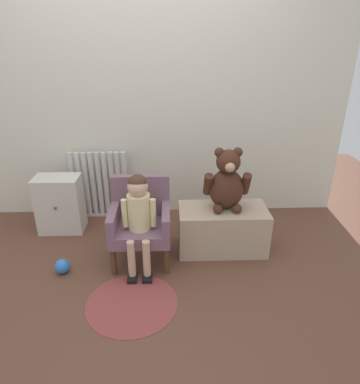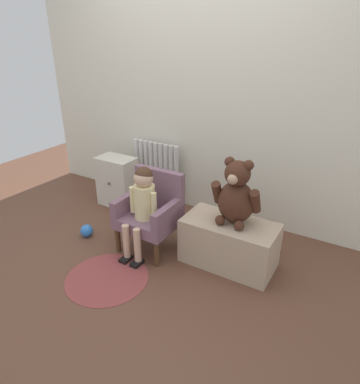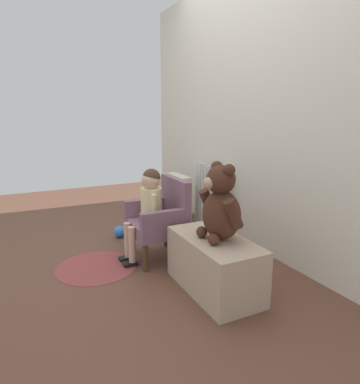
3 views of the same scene
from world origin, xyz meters
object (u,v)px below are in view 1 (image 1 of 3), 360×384
(low_bench, at_px, (222,229))
(toy_ball, at_px, (62,266))
(large_teddy_bear, at_px, (227,183))
(radiator, at_px, (100,185))
(child_figure, at_px, (139,209))
(floor_rug, at_px, (132,303))
(small_dresser, at_px, (60,204))
(child_armchair, at_px, (141,220))

(low_bench, relative_size, toy_ball, 6.45)
(large_teddy_bear, bearing_deg, toy_ball, -166.12)
(radiator, distance_m, toy_ball, 0.96)
(radiator, distance_m, child_figure, 0.96)
(toy_ball, bearing_deg, floor_rug, -32.60)
(small_dresser, height_order, low_bench, small_dresser)
(child_armchair, xyz_separation_m, low_bench, (0.66, 0.10, -0.15))
(large_teddy_bear, bearing_deg, child_armchair, -169.34)
(child_armchair, xyz_separation_m, floor_rug, (-0.04, -0.54, -0.34))
(small_dresser, distance_m, large_teddy_bear, 1.52)
(radiator, xyz_separation_m, low_bench, (1.11, -0.62, -0.14))
(small_dresser, bearing_deg, child_armchair, -31.31)
(child_armchair, distance_m, large_teddy_bear, 0.74)
(low_bench, distance_m, large_teddy_bear, 0.41)
(radiator, bearing_deg, child_figure, -61.81)
(child_armchair, bearing_deg, radiator, 121.69)
(child_armchair, bearing_deg, toy_ball, -162.53)
(radiator, relative_size, child_figure, 0.88)
(radiator, height_order, small_dresser, radiator)
(floor_rug, distance_m, toy_ball, 0.66)
(small_dresser, bearing_deg, toy_ball, -75.27)
(low_bench, bearing_deg, child_armchair, -171.13)
(child_armchair, relative_size, floor_rug, 1.06)
(child_armchair, height_order, toy_ball, child_armchair)
(child_armchair, height_order, child_figure, child_figure)
(small_dresser, xyz_separation_m, large_teddy_bear, (1.45, -0.34, 0.33))
(radiator, xyz_separation_m, large_teddy_bear, (1.13, -0.60, 0.26))
(child_figure, distance_m, low_bench, 0.76)
(floor_rug, bearing_deg, child_armchair, 86.20)
(small_dresser, xyz_separation_m, toy_ball, (0.17, -0.65, -0.21))
(child_armchair, bearing_deg, large_teddy_bear, 10.66)
(large_teddy_bear, relative_size, toy_ball, 4.53)
(small_dresser, distance_m, low_bench, 1.47)
(floor_rug, relative_size, toy_ball, 5.57)
(large_teddy_bear, relative_size, floor_rug, 0.81)
(radiator, bearing_deg, floor_rug, -72.02)
(child_figure, bearing_deg, low_bench, 17.86)
(low_bench, xyz_separation_m, floor_rug, (-0.70, -0.65, -0.18))
(child_armchair, xyz_separation_m, child_figure, (0.00, -0.11, 0.15))
(child_armchair, distance_m, low_bench, 0.69)
(child_figure, xyz_separation_m, floor_rug, (-0.04, -0.43, -0.49))
(child_figure, xyz_separation_m, low_bench, (0.66, 0.21, -0.31))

